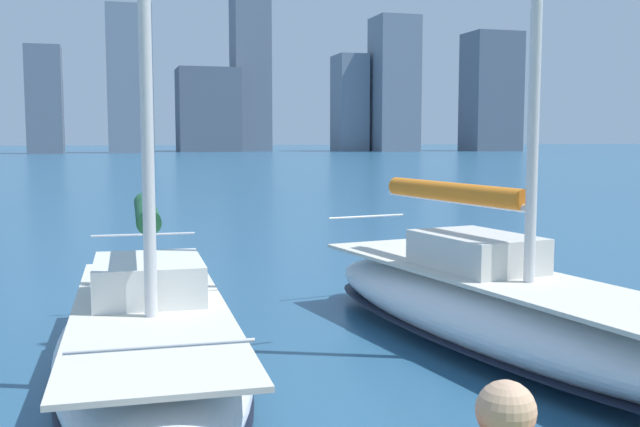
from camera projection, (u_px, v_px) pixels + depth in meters
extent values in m
cube|color=slate|center=(491.00, 92.00, 173.78)|extent=(11.62, 10.00, 27.17)
cube|color=slate|center=(394.00, 85.00, 169.16)|extent=(9.33, 9.91, 30.08)
cube|color=slate|center=(350.00, 103.00, 172.35)|extent=(6.64, 9.16, 21.94)
cube|color=slate|center=(250.00, 67.00, 170.49)|extent=(8.06, 9.55, 38.14)
cube|color=slate|center=(208.00, 110.00, 166.26)|extent=(13.38, 11.25, 18.31)
cube|color=slate|center=(130.00, 80.00, 151.89)|extent=(8.97, 7.29, 29.63)
cube|color=slate|center=(45.00, 100.00, 145.44)|extent=(6.65, 6.55, 20.83)
ellipsoid|color=white|center=(497.00, 314.00, 11.41)|extent=(3.76, 9.32, 1.11)
ellipsoid|color=black|center=(497.00, 334.00, 11.44)|extent=(3.78, 9.36, 0.10)
cube|color=beige|center=(498.00, 276.00, 11.35)|extent=(3.17, 8.18, 0.06)
cube|color=silver|center=(476.00, 251.00, 11.80)|extent=(1.67, 2.19, 0.55)
cylinder|color=silver|center=(452.00, 199.00, 12.33)|extent=(0.76, 3.77, 0.12)
cylinder|color=orange|center=(452.00, 192.00, 12.32)|extent=(0.91, 3.51, 0.32)
cylinder|color=silver|center=(367.00, 217.00, 14.95)|extent=(1.67, 0.33, 0.04)
ellipsoid|color=white|center=(151.00, 344.00, 10.10)|extent=(2.68, 8.33, 0.93)
ellipsoid|color=black|center=(151.00, 362.00, 10.13)|extent=(2.70, 8.37, 0.10)
cube|color=beige|center=(150.00, 308.00, 10.05)|extent=(2.21, 7.32, 0.06)
cube|color=silver|center=(149.00, 279.00, 10.50)|extent=(1.52, 1.86, 0.55)
cylinder|color=silver|center=(146.00, 219.00, 11.01)|extent=(0.22, 3.47, 0.12)
cylinder|color=#1E5633|center=(146.00, 211.00, 11.00)|extent=(0.41, 3.20, 0.32)
cylinder|color=silver|center=(162.00, 346.00, 6.33)|extent=(1.60, 0.08, 0.04)
cylinder|color=silver|center=(144.00, 235.00, 13.58)|extent=(1.84, 0.09, 0.04)
sphere|color=tan|center=(506.00, 411.00, 2.83)|extent=(0.23, 0.23, 0.23)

